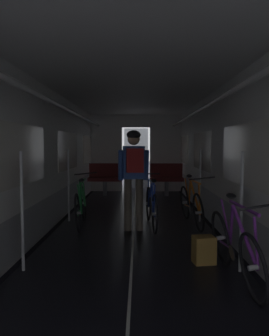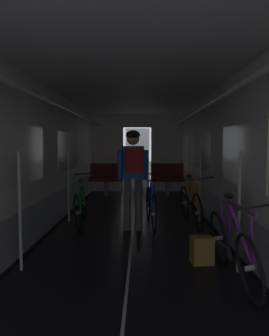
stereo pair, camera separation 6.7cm
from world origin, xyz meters
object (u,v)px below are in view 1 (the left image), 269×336
(bicycle_green, at_px, (81,205))
(bicycle_blue_in_aisle, at_px, (151,206))
(backpack_on_floor, at_px, (204,250))
(person_cyclist_aisle, at_px, (134,169))
(bicycle_purple, at_px, (235,246))
(bicycle_orange, at_px, (191,204))
(bench_seat_far_right, at_px, (166,176))
(bench_seat_far_left, at_px, (105,176))

(bicycle_green, xyz_separation_m, bicycle_blue_in_aisle, (1.29, -0.07, 0.00))
(bicycle_blue_in_aisle, bearing_deg, backpack_on_floor, -72.81)
(person_cyclist_aisle, xyz_separation_m, backpack_on_floor, (0.90, -1.62, -0.90))
(bicycle_purple, bearing_deg, bicycle_orange, 91.66)
(bicycle_orange, relative_size, person_cyclist_aisle, 0.98)
(bench_seat_far_right, distance_m, backpack_on_floor, 5.72)
(bench_seat_far_left, distance_m, bicycle_green, 3.75)
(bicycle_orange, bearing_deg, person_cyclist_aisle, -158.58)
(bicycle_purple, xyz_separation_m, bicycle_green, (-2.10, 2.49, 0.00))
(backpack_on_floor, bearing_deg, bicycle_orange, 85.57)
(bicycle_green, bearing_deg, bicycle_purple, -49.79)
(person_cyclist_aisle, distance_m, backpack_on_floor, 2.06)
(bench_seat_far_right, bearing_deg, backpack_on_floor, -89.97)
(bicycle_green, bearing_deg, backpack_on_floor, -46.28)
(bench_seat_far_left, bearing_deg, bicycle_blue_in_aisle, -72.28)
(bench_seat_far_right, height_order, bicycle_blue_in_aisle, bench_seat_far_right)
(bench_seat_far_left, height_order, backpack_on_floor, bench_seat_far_left)
(bicycle_purple, distance_m, bicycle_orange, 2.56)
(bicycle_orange, xyz_separation_m, backpack_on_floor, (-0.16, -2.03, -0.21))
(bicycle_purple, relative_size, bicycle_green, 1.00)
(bicycle_green, height_order, person_cyclist_aisle, person_cyclist_aisle)
(bicycle_orange, bearing_deg, backpack_on_floor, -94.43)
(bench_seat_far_left, relative_size, backpack_on_floor, 2.89)
(bicycle_green, height_order, backpack_on_floor, bicycle_green)
(bicycle_green, distance_m, bicycle_orange, 2.03)
(bicycle_orange, height_order, bicycle_blue_in_aisle, bicycle_orange)
(bicycle_purple, bearing_deg, bicycle_green, 130.21)
(bicycle_purple, relative_size, bicycle_orange, 1.00)
(bench_seat_far_right, bearing_deg, bicycle_orange, -87.50)
(bench_seat_far_left, relative_size, bench_seat_far_right, 1.00)
(bicycle_purple, relative_size, person_cyclist_aisle, 0.98)
(person_cyclist_aisle, xyz_separation_m, bicycle_blue_in_aisle, (0.31, 0.27, -0.69))
(bench_seat_far_right, xyz_separation_m, person_cyclist_aisle, (-0.89, -4.08, 0.50))
(bicycle_green, distance_m, backpack_on_floor, 2.72)
(bicycle_blue_in_aisle, bearing_deg, bicycle_green, 176.72)
(bench_seat_far_left, distance_m, bicycle_blue_in_aisle, 4.01)
(bench_seat_far_right, bearing_deg, person_cyclist_aisle, -102.36)
(bench_seat_far_right, distance_m, bicycle_blue_in_aisle, 3.87)
(bicycle_orange, distance_m, backpack_on_floor, 2.05)
(bicycle_purple, relative_size, bicycle_blue_in_aisle, 1.00)
(bicycle_green, bearing_deg, person_cyclist_aisle, -19.17)
(bench_seat_far_right, relative_size, backpack_on_floor, 2.89)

